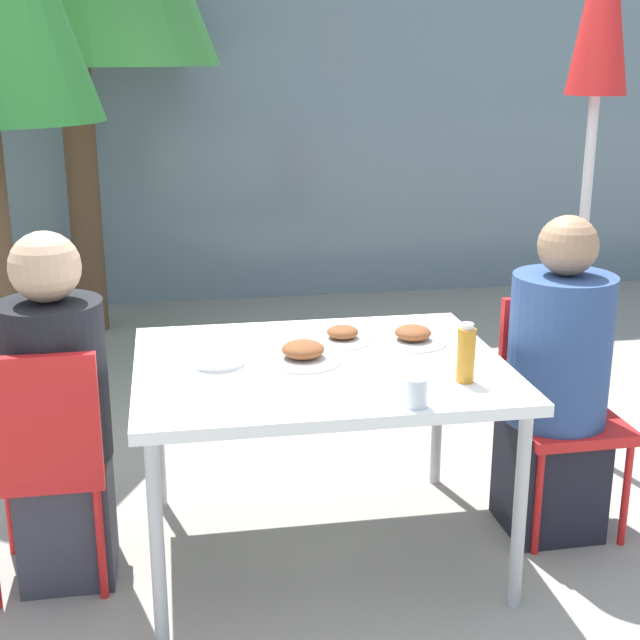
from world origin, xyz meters
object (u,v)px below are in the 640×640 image
(chair_left, at_px, (42,451))
(person_left, at_px, (59,420))
(person_right, at_px, (556,389))
(bottle, at_px, (466,354))
(chair_right, at_px, (558,395))
(salad_bowl, at_px, (218,358))
(drinking_cup, at_px, (417,392))
(closed_umbrella, at_px, (598,58))

(chair_left, height_order, person_left, person_left)
(person_right, bearing_deg, bottle, 30.85)
(person_right, xyz_separation_m, bottle, (-0.45, -0.28, 0.26))
(chair_right, distance_m, bottle, 0.69)
(bottle, relative_size, salad_bowl, 1.17)
(bottle, bearing_deg, salad_bowl, 158.98)
(person_right, height_order, salad_bowl, person_right)
(chair_right, relative_size, drinking_cup, 9.61)
(person_left, bearing_deg, bottle, -11.58)
(person_right, xyz_separation_m, salad_bowl, (-1.23, 0.02, 0.19))
(chair_right, bearing_deg, bottle, 34.87)
(closed_umbrella, height_order, salad_bowl, closed_umbrella)
(chair_right, height_order, person_right, person_right)
(chair_right, relative_size, bottle, 4.40)
(salad_bowl, bearing_deg, bottle, -21.02)
(person_left, distance_m, person_right, 1.76)
(chair_right, height_order, closed_umbrella, closed_umbrella)
(chair_left, xyz_separation_m, drinking_cup, (1.14, -0.36, 0.27))
(chair_left, bearing_deg, bottle, -7.87)
(closed_umbrella, bearing_deg, drinking_cup, -132.48)
(person_right, xyz_separation_m, closed_umbrella, (0.41, 0.71, 1.16))
(drinking_cup, bearing_deg, person_left, 158.03)
(chair_left, relative_size, person_right, 0.72)
(closed_umbrella, bearing_deg, chair_right, -119.59)
(person_left, relative_size, person_right, 1.00)
(chair_left, xyz_separation_m, person_right, (1.81, 0.10, 0.06))
(chair_left, xyz_separation_m, chair_right, (1.86, 0.18, 0.00))
(chair_left, height_order, person_right, person_right)
(closed_umbrella, distance_m, salad_bowl, 2.02)
(closed_umbrella, bearing_deg, person_right, -119.76)
(closed_umbrella, xyz_separation_m, salad_bowl, (-1.63, -0.69, -0.97))
(chair_left, distance_m, person_right, 1.81)
(chair_right, bearing_deg, person_left, 2.22)
(chair_right, xyz_separation_m, closed_umbrella, (0.36, 0.63, 1.22))
(chair_left, bearing_deg, closed_umbrella, 19.83)
(person_left, xyz_separation_m, person_right, (1.76, 0.02, -0.01))
(bottle, bearing_deg, person_right, 31.71)
(chair_left, distance_m, salad_bowl, 0.64)
(closed_umbrella, bearing_deg, chair_left, -159.98)
(chair_left, bearing_deg, drinking_cup, -17.71)
(closed_umbrella, height_order, drinking_cup, closed_umbrella)
(person_left, xyz_separation_m, closed_umbrella, (2.16, 0.73, 1.15))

